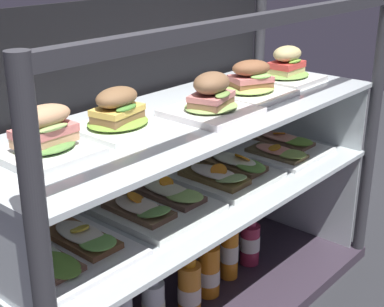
{
  "coord_description": "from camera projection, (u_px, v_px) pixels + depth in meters",
  "views": [
    {
      "loc": [
        -1.08,
        -0.94,
        1.07
      ],
      "look_at": [
        0.0,
        0.0,
        0.53
      ],
      "focal_mm": 52.59,
      "sensor_mm": 36.0,
      "label": 1
    }
  ],
  "objects": [
    {
      "name": "riser_upper_tier",
      "position": [
        192.0,
        156.0,
        1.53
      ],
      "size": [
        1.25,
        0.42,
        0.22
      ],
      "color": "silver",
      "rests_on": "shelf_lower_glass"
    },
    {
      "name": "open_sandwich_tray_left_of_center",
      "position": [
        66.0,
        250.0,
        1.25
      ],
      "size": [
        0.26,
        0.29,
        0.06
      ],
      "color": "white",
      "rests_on": "shelf_lower_glass"
    },
    {
      "name": "open_sandwich_tray_near_left_corner",
      "position": [
        226.0,
        172.0,
        1.66
      ],
      "size": [
        0.26,
        0.29,
        0.07
      ],
      "color": "white",
      "rests_on": "shelf_lower_glass"
    },
    {
      "name": "juice_bottle_front_middle",
      "position": [
        189.0,
        287.0,
        1.64
      ],
      "size": [
        0.07,
        0.07,
        0.22
      ],
      "color": "orange",
      "rests_on": "case_base_deck"
    },
    {
      "name": "open_sandwich_tray_far_left",
      "position": [
        156.0,
        204.0,
        1.46
      ],
      "size": [
        0.26,
        0.29,
        0.06
      ],
      "color": "white",
      "rests_on": "shelf_lower_glass"
    },
    {
      "name": "plated_roll_sandwich_far_left",
      "position": [
        211.0,
        101.0,
        1.45
      ],
      "size": [
        0.21,
        0.21,
        0.11
      ],
      "color": "white",
      "rests_on": "shelf_upper_glass"
    },
    {
      "name": "juice_bottle_front_left_end",
      "position": [
        229.0,
        250.0,
        1.81
      ],
      "size": [
        0.06,
        0.06,
        0.24
      ],
      "color": "orange",
      "rests_on": "case_base_deck"
    },
    {
      "name": "plated_roll_sandwich_near_left_corner",
      "position": [
        251.0,
        84.0,
        1.63
      ],
      "size": [
        0.21,
        0.21,
        0.11
      ],
      "color": "white",
      "rests_on": "shelf_upper_glass"
    },
    {
      "name": "open_sandwich_tray_mid_right",
      "position": [
        281.0,
        147.0,
        1.87
      ],
      "size": [
        0.26,
        0.29,
        0.05
      ],
      "color": "white",
      "rests_on": "shelf_lower_glass"
    },
    {
      "name": "shelf_upper_glass",
      "position": [
        192.0,
        115.0,
        1.49
      ],
      "size": [
        1.27,
        0.44,
        0.01
      ],
      "primitive_type": "cube",
      "color": "silver",
      "rests_on": "riser_upper_tier"
    },
    {
      "name": "juice_bottle_back_right",
      "position": [
        209.0,
        269.0,
        1.72
      ],
      "size": [
        0.07,
        0.07,
        0.22
      ],
      "color": "orange",
      "rests_on": "case_base_deck"
    },
    {
      "name": "riser_lower_tier",
      "position": [
        192.0,
        252.0,
        1.64
      ],
      "size": [
        1.25,
        0.42,
        0.36
      ],
      "color": "silver",
      "rests_on": "case_base_deck"
    },
    {
      "name": "shelf_lower_glass",
      "position": [
        192.0,
        195.0,
        1.58
      ],
      "size": [
        1.27,
        0.44,
        0.01
      ],
      "primitive_type": "cube",
      "color": "silver",
      "rests_on": "riser_lower_tier"
    },
    {
      "name": "plated_roll_sandwich_left_of_center",
      "position": [
        118.0,
        115.0,
        1.33
      ],
      "size": [
        0.19,
        0.19,
        0.11
      ],
      "color": "white",
      "rests_on": "shelf_upper_glass"
    },
    {
      "name": "juice_bottle_near_post",
      "position": [
        250.0,
        242.0,
        1.9
      ],
      "size": [
        0.07,
        0.07,
        0.18
      ],
      "color": "#9B2642",
      "rests_on": "case_base_deck"
    },
    {
      "name": "case_frame",
      "position": [
        161.0,
        149.0,
        1.61
      ],
      "size": [
        1.33,
        0.5,
        0.93
      ],
      "color": "#333338",
      "rests_on": "ground"
    },
    {
      "name": "plated_roll_sandwich_mid_left",
      "position": [
        285.0,
        69.0,
        1.8
      ],
      "size": [
        0.2,
        0.2,
        0.11
      ],
      "color": "white",
      "rests_on": "shelf_upper_glass"
    },
    {
      "name": "plated_roll_sandwich_right_of_center",
      "position": [
        45.0,
        138.0,
        1.17
      ],
      "size": [
        0.19,
        0.19,
        0.11
      ],
      "color": "white",
      "rests_on": "shelf_upper_glass"
    },
    {
      "name": "juice_bottle_front_second",
      "position": [
        153.0,
        304.0,
        1.57
      ],
      "size": [
        0.07,
        0.07,
        0.2
      ],
      "color": "white",
      "rests_on": "case_base_deck"
    }
  ]
}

